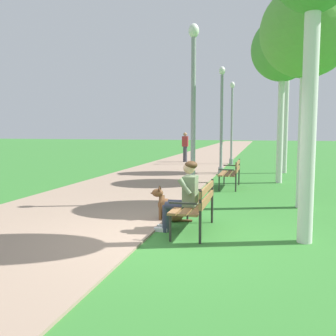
# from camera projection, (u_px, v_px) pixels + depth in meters

# --- Properties ---
(ground_plane) EXTENTS (120.00, 120.00, 0.00)m
(ground_plane) POSITION_uv_depth(u_px,v_px,m) (165.00, 240.00, 6.07)
(ground_plane) COLOR #33752D
(paved_path) EXTENTS (4.15, 60.00, 0.04)m
(paved_path) POSITION_uv_depth(u_px,v_px,m) (214.00, 152.00, 29.78)
(paved_path) COLOR gray
(paved_path) RESTS_ON ground
(park_bench_near) EXTENTS (0.55, 1.50, 0.85)m
(park_bench_near) POSITION_uv_depth(u_px,v_px,m) (197.00, 203.00, 6.55)
(park_bench_near) COLOR olive
(park_bench_near) RESTS_ON ground
(park_bench_mid) EXTENTS (0.55, 1.50, 0.85)m
(park_bench_mid) POSITION_uv_depth(u_px,v_px,m) (232.00, 171.00, 11.51)
(park_bench_mid) COLOR olive
(park_bench_mid) RESTS_ON ground
(person_seated_on_near_bench) EXTENTS (0.74, 0.49, 1.25)m
(person_seated_on_near_bench) POSITION_uv_depth(u_px,v_px,m) (184.00, 193.00, 6.52)
(person_seated_on_near_bench) COLOR #33384C
(person_seated_on_near_bench) RESTS_ON ground
(dog_brown) EXTENTS (0.83, 0.33, 0.71)m
(dog_brown) POSITION_uv_depth(u_px,v_px,m) (170.00, 208.00, 7.30)
(dog_brown) COLOR brown
(dog_brown) RESTS_ON ground
(lamp_post_near) EXTENTS (0.24, 0.24, 4.17)m
(lamp_post_near) POSITION_uv_depth(u_px,v_px,m) (193.00, 113.00, 8.66)
(lamp_post_near) COLOR gray
(lamp_post_near) RESTS_ON ground
(lamp_post_mid) EXTENTS (0.24, 0.24, 4.22)m
(lamp_post_mid) POSITION_uv_depth(u_px,v_px,m) (221.00, 120.00, 14.70)
(lamp_post_mid) COLOR gray
(lamp_post_mid) RESTS_ON ground
(lamp_post_far) EXTENTS (0.24, 0.24, 4.22)m
(lamp_post_far) POSITION_uv_depth(u_px,v_px,m) (232.00, 122.00, 19.23)
(lamp_post_far) COLOR gray
(lamp_post_far) RESTS_ON ground
(birch_tree_second) EXTENTS (2.04, 2.04, 4.96)m
(birch_tree_second) POSITION_uv_depth(u_px,v_px,m) (307.00, 33.00, 8.25)
(birch_tree_second) COLOR silver
(birch_tree_second) RESTS_ON ground
(birch_tree_third) EXTENTS (2.04, 2.18, 5.44)m
(birch_tree_third) POSITION_uv_depth(u_px,v_px,m) (283.00, 51.00, 12.24)
(birch_tree_third) COLOR silver
(birch_tree_third) RESTS_ON ground
(birch_tree_fourth) EXTENTS (1.81, 1.61, 6.92)m
(birch_tree_fourth) POSITION_uv_depth(u_px,v_px,m) (289.00, 38.00, 15.00)
(birch_tree_fourth) COLOR silver
(birch_tree_fourth) RESTS_ON ground
(pedestrian_distant) EXTENTS (0.32, 0.22, 1.65)m
(pedestrian_distant) POSITION_uv_depth(u_px,v_px,m) (185.00, 147.00, 20.48)
(pedestrian_distant) COLOR #383842
(pedestrian_distant) RESTS_ON ground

